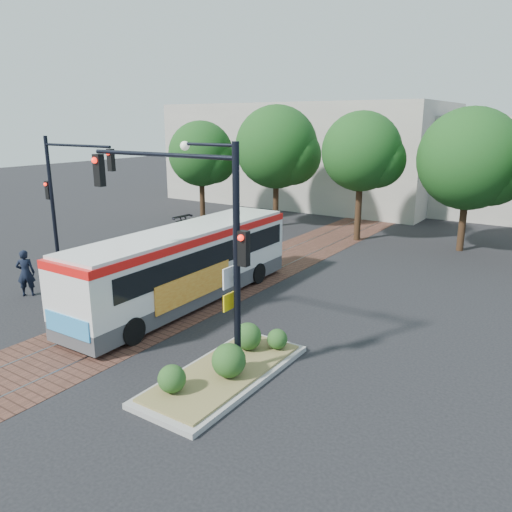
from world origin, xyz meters
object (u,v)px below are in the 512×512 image
object	(u,v)px
city_bus	(187,262)
signal_pole_main	(198,221)
officer	(26,273)
parked_car	(206,229)
traffic_island	(227,365)
signal_pole_left	(65,183)

from	to	relation	value
city_bus	signal_pole_main	xyz separation A→B (m)	(3.76, -3.69, 2.57)
city_bus	signal_pole_main	bearing A→B (deg)	-45.39
officer	signal_pole_main	bearing A→B (deg)	131.19
signal_pole_main	parked_car	xyz separation A→B (m)	(-9.67, 12.08, -3.54)
city_bus	parked_car	xyz separation A→B (m)	(-5.91, 8.39, -0.97)
traffic_island	signal_pole_left	bearing A→B (deg)	159.64
traffic_island	signal_pole_left	size ratio (longest dim) A/B	0.87
city_bus	officer	distance (m)	6.48
signal_pole_left	parked_car	xyz separation A→B (m)	(2.56, 7.27, -3.25)
traffic_island	parked_car	distance (m)	16.15
traffic_island	officer	xyz separation A→B (m)	(-10.42, 0.78, 0.60)
officer	parked_car	world-z (taller)	officer
signal_pole_main	signal_pole_left	bearing A→B (deg)	158.55
signal_pole_main	parked_car	bearing A→B (deg)	128.67
city_bus	signal_pole_left	size ratio (longest dim) A/B	1.78
city_bus	traffic_island	distance (m)	6.17
parked_car	signal_pole_main	bearing A→B (deg)	-137.05
officer	parked_car	xyz separation A→B (m)	(-0.20, 11.39, -0.32)
traffic_island	officer	size ratio (longest dim) A/B	2.78
signal_pole_left	parked_car	bearing A→B (deg)	70.57
traffic_island	parked_car	world-z (taller)	parked_car
signal_pole_main	parked_car	distance (m)	15.87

